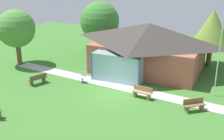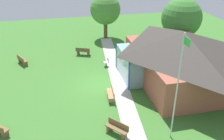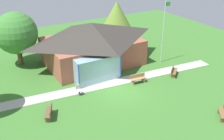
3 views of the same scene
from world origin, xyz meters
The scene contains 11 objects.
ground_plane centered at (0.00, 0.00, 0.00)m, with size 44.00×44.00×0.00m, color #3D752D.
pavilion centered at (0.55, 6.36, 2.25)m, with size 10.30×8.42×4.33m.
footpath centered at (0.00, 1.53, 0.01)m, with size 21.99×1.30×0.03m, color #BCB7B2.
flagpole centered at (6.98, 2.97, 3.55)m, with size 0.64×0.08×6.49m.
bench_rear_near_path centered at (2.19, 0.37, 0.40)m, with size 1.54×0.58×0.84m.
bench_mid_left centered at (-6.45, -0.72, 0.40)m, with size 0.99×1.55×0.84m.
bench_mid_right centered at (6.02, -0.09, 0.40)m, with size 1.43×1.30×0.84m.
bench_front_right centered at (4.47, -7.12, 0.40)m, with size 1.31×1.42×0.84m.
patio_chair_west centered at (-3.29, 1.16, 0.42)m, with size 0.49×0.49×0.86m.
tree_behind_pavilion_right centered at (5.59, 9.86, 3.70)m, with size 3.72×3.72×5.40m.
tree_behind_pavilion_left centered at (-6.10, 9.83, 3.40)m, with size 4.24×4.24×5.53m.
Camera 3 is at (-10.49, -16.92, 11.70)m, focal length 42.66 mm.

